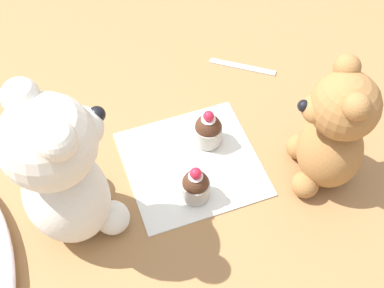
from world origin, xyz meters
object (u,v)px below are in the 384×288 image
teddy_bear_cream (61,171)px  cupcake_near_tan_bear (208,130)px  cupcake_near_cream_bear (196,185)px  teaspoon (243,66)px  teddy_bear_tan (333,132)px

teddy_bear_cream → cupcake_near_tan_bear: size_ratio=3.84×
teddy_bear_cream → cupcake_near_cream_bear: (-0.02, -0.18, -0.10)m
teddy_bear_cream → cupcake_near_cream_bear: bearing=-115.2°
teddy_bear_cream → teaspoon: size_ratio=2.18×
teddy_bear_tan → cupcake_near_cream_bear: teddy_bear_tan is taller
cupcake_near_cream_bear → teaspoon: cupcake_near_cream_bear is taller
cupcake_near_cream_bear → teaspoon: size_ratio=0.55×
cupcake_near_cream_bear → teddy_bear_tan: bearing=-97.4°
teddy_bear_tan → cupcake_near_tan_bear: size_ratio=3.14×
teddy_bear_cream → teddy_bear_tan: teddy_bear_cream is taller
cupcake_near_cream_bear → cupcake_near_tan_bear: cupcake_near_tan_bear is taller
teddy_bear_tan → teaspoon: bearing=-155.0°
teddy_bear_cream → cupcake_near_tan_bear: teddy_bear_cream is taller
cupcake_near_cream_bear → teaspoon: (0.23, -0.18, -0.03)m
cupcake_near_tan_bear → teddy_bear_tan: bearing=-128.8°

